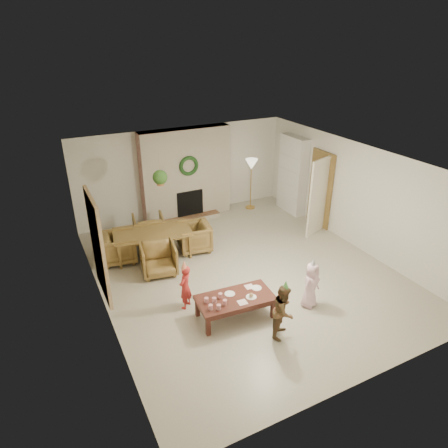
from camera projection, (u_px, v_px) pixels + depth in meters
floor at (244, 271)px, 8.80m from camera, size 7.00×7.00×0.00m
ceiling at (247, 162)px, 7.72m from camera, size 7.00×7.00×0.00m
wall_back at (183, 172)px, 11.07m from camera, size 7.00×0.00×7.00m
wall_front at (372, 317)px, 5.45m from camera, size 7.00×0.00×7.00m
wall_left at (98, 253)px, 7.04m from camera, size 0.00×7.00×7.00m
wall_right at (355, 196)px, 9.48m from camera, size 0.00×7.00×7.00m
fireplace_mass at (186, 174)px, 10.91m from camera, size 2.50×0.40×2.50m
fireplace_hearth at (193, 218)px, 11.15m from camera, size 1.60×0.30×0.12m
fireplace_firebox at (190, 203)px, 11.12m from camera, size 0.75×0.12×0.75m
fireplace_wreath at (189, 166)px, 10.60m from camera, size 0.54×0.10×0.54m
floor_lamp_base at (250, 207)px, 11.98m from camera, size 0.28×0.28×0.03m
floor_lamp_post at (251, 186)px, 11.68m from camera, size 0.03×0.03×1.35m
floor_lamp_shade at (252, 164)px, 11.40m from camera, size 0.36×0.36×0.30m
bookshelf_carcass at (293, 175)px, 11.33m from camera, size 0.30×1.00×2.20m
bookshelf_shelf_a at (290, 196)px, 11.60m from camera, size 0.30×0.92×0.03m
bookshelf_shelf_b at (291, 183)px, 11.43m from camera, size 0.30×0.92×0.03m
bookshelf_shelf_c at (292, 170)px, 11.25m from camera, size 0.30×0.92×0.03m
bookshelf_shelf_d at (293, 156)px, 11.08m from camera, size 0.30×0.92×0.03m
books_row_lower at (293, 194)px, 11.41m from camera, size 0.20×0.40×0.24m
books_row_mid at (290, 178)px, 11.40m from camera, size 0.20×0.44×0.24m
books_row_upper at (294, 166)px, 11.11m from camera, size 0.20×0.36×0.22m
door_frame at (321, 189)px, 10.53m from camera, size 0.05×0.86×2.04m
door_leaf at (318, 197)px, 10.08m from camera, size 0.77×0.32×2.00m
curtain_panel at (98, 247)px, 7.22m from camera, size 0.06×1.20×2.00m
dining_table at (154, 244)px, 9.29m from camera, size 1.90×1.26×0.62m
dining_chair_near at (159, 259)px, 8.61m from camera, size 0.85×0.86×0.69m
dining_chair_far at (149, 229)px, 9.94m from camera, size 0.85×0.86×0.69m
dining_chair_left at (119, 248)px, 9.07m from camera, size 0.86×0.85×0.69m
dining_chair_right at (194, 237)px, 9.53m from camera, size 0.86×0.85×0.69m
hanging_plant_cord at (159, 167)px, 8.55m from camera, size 0.01×0.01×0.70m
hanging_plant_pot at (160, 182)px, 8.70m from camera, size 0.16×0.16×0.12m
hanging_plant_foliage at (160, 177)px, 8.65m from camera, size 0.32×0.32×0.32m
coffee_table_top at (235, 299)px, 7.24m from camera, size 1.45×0.80×0.06m
coffee_table_apron at (235, 302)px, 7.27m from camera, size 1.33×0.69×0.09m
coffee_leg_fl at (208, 326)px, 6.88m from camera, size 0.08×0.08×0.37m
coffee_leg_fr at (273, 309)px, 7.32m from camera, size 0.08×0.08×0.37m
coffee_leg_bl at (197, 307)px, 7.35m from camera, size 0.08×0.08×0.37m
coffee_leg_br at (259, 292)px, 7.79m from camera, size 0.08×0.08×0.37m
cup_a at (211, 307)px, 6.89m from camera, size 0.08×0.08×0.10m
cup_b at (206, 300)px, 7.07m from camera, size 0.08×0.08×0.10m
cup_c at (219, 307)px, 6.89m from camera, size 0.08×0.08×0.10m
cup_d at (214, 300)px, 7.07m from camera, size 0.08×0.08×0.10m
cup_e at (225, 302)px, 7.01m from camera, size 0.08×0.08×0.10m
cup_f at (220, 296)px, 7.19m from camera, size 0.08×0.08×0.10m
plate_a at (230, 294)px, 7.31m from camera, size 0.21×0.21×0.01m
plate_b at (251, 297)px, 7.23m from camera, size 0.21×0.21×0.01m
plate_c at (256, 288)px, 7.48m from camera, size 0.21×0.21×0.01m
food_scoop at (251, 295)px, 7.21m from camera, size 0.08×0.08×0.08m
napkin_left at (242, 302)px, 7.08m from camera, size 0.17×0.17×0.01m
napkin_right at (249, 287)px, 7.52m from camera, size 0.17×0.17×0.01m
child_red at (185, 287)px, 7.48m from camera, size 0.39×0.38×0.90m
party_hat_red at (184, 265)px, 7.27m from camera, size 0.16×0.16×0.17m
child_plaid at (284, 311)px, 6.76m from camera, size 0.61×0.60×0.99m
party_hat_plaid at (286, 285)px, 6.53m from camera, size 0.15×0.15×0.16m
child_pink at (311, 285)px, 7.52m from camera, size 0.53×0.44×0.92m
party_hat_pink at (313, 262)px, 7.30m from camera, size 0.14×0.14×0.17m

